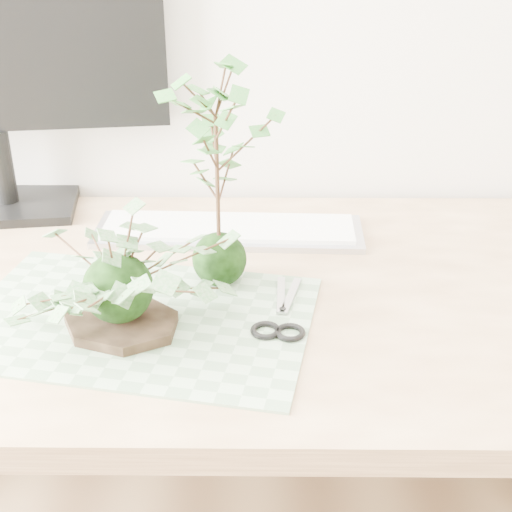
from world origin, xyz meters
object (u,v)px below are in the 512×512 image
Objects in this scene: desk at (197,335)px; maple_kokedama at (216,131)px; keyboard at (229,230)px; ivy_kokedama at (115,259)px.

maple_kokedama is (0.04, 0.01, 0.33)m from desk.
maple_kokedama is 0.73× the size of keyboard.
maple_kokedama is (0.13, 0.13, 0.13)m from ivy_kokedama.
ivy_kokedama is 0.22m from maple_kokedama.
keyboard is at bearing 66.40° from ivy_kokedama.
ivy_kokedama is 0.90× the size of maple_kokedama.
ivy_kokedama is at bearing -133.90° from maple_kokedama.
keyboard is (0.01, 0.17, -0.23)m from maple_kokedama.
desk is at bearing 53.34° from ivy_kokedama.
ivy_kokedama is 0.66× the size of keyboard.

